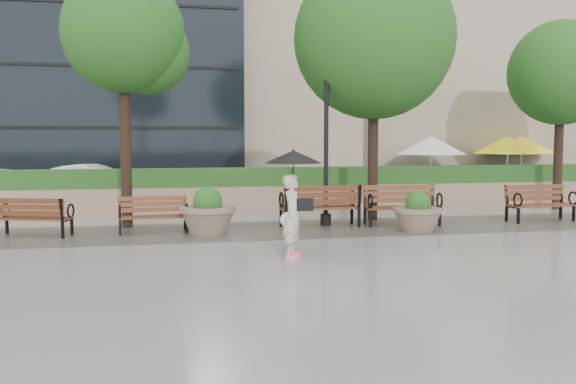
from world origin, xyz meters
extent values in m
plane|color=gray|center=(0.00, 0.00, 0.00)|extent=(100.00, 100.00, 0.00)
cube|color=#383330|center=(0.00, 3.00, 0.01)|extent=(28.00, 3.20, 0.01)
cube|color=#957860|center=(0.00, 7.00, 0.40)|extent=(24.00, 0.80, 0.80)
cube|color=#1E4D19|center=(0.00, 7.00, 1.08)|extent=(24.00, 0.75, 0.55)
cube|color=tan|center=(9.50, 10.00, 2.00)|extent=(10.00, 0.60, 4.00)
cube|color=#1E4D19|center=(9.00, 7.80, 0.45)|extent=(8.00, 0.50, 0.90)
cube|color=black|center=(0.00, 11.00, 0.00)|extent=(40.00, 7.00, 0.00)
cube|color=tan|center=(10.00, 23.00, 10.00)|extent=(18.00, 10.00, 20.00)
cube|color=brown|center=(-5.88, 3.17, 0.42)|extent=(1.78, 1.02, 0.05)
cube|color=brown|center=(-5.96, 2.92, 0.71)|extent=(1.66, 0.65, 0.40)
cube|color=black|center=(-5.89, 3.14, 0.22)|extent=(1.81, 1.11, 0.44)
torus|color=black|center=(-5.06, 3.08, 0.59)|extent=(0.16, 0.35, 0.35)
torus|color=black|center=(-6.59, 3.59, 0.59)|extent=(0.16, 0.35, 0.35)
cube|color=brown|center=(-3.17, 3.05, 0.40)|extent=(1.66, 0.58, 0.05)
cube|color=brown|center=(-3.19, 3.31, 0.68)|extent=(1.64, 0.20, 0.38)
cube|color=black|center=(-3.18, 3.08, 0.21)|extent=(1.67, 0.67, 0.42)
torus|color=black|center=(-3.94, 2.85, 0.56)|extent=(0.06, 0.34, 0.34)
torus|color=black|center=(-2.39, 2.93, 0.56)|extent=(0.06, 0.34, 0.34)
cube|color=brown|center=(1.00, 3.31, 0.50)|extent=(2.04, 0.66, 0.06)
cube|color=brown|center=(1.01, 2.99, 0.84)|extent=(2.03, 0.19, 0.48)
cube|color=black|center=(1.00, 3.27, 0.26)|extent=(2.05, 0.78, 0.52)
torus|color=black|center=(1.95, 3.54, 0.70)|extent=(0.07, 0.42, 0.42)
torus|color=black|center=(0.03, 3.48, 0.70)|extent=(0.07, 0.42, 0.42)
cube|color=brown|center=(3.16, 3.07, 0.48)|extent=(1.98, 0.71, 0.05)
cube|color=brown|center=(3.18, 3.37, 0.81)|extent=(1.95, 0.26, 0.46)
cube|color=black|center=(3.16, 3.10, 0.25)|extent=(1.99, 0.82, 0.50)
torus|color=black|center=(2.23, 2.93, 0.67)|extent=(0.08, 0.40, 0.40)
torus|color=black|center=(4.06, 2.81, 0.67)|extent=(0.08, 0.40, 0.40)
cube|color=brown|center=(7.13, 3.01, 0.45)|extent=(1.89, 0.70, 0.05)
cube|color=brown|center=(7.11, 3.30, 0.77)|extent=(1.86, 0.27, 0.44)
cube|color=black|center=(7.13, 3.04, 0.24)|extent=(1.90, 0.80, 0.47)
torus|color=black|center=(6.27, 2.76, 0.64)|extent=(0.08, 0.38, 0.38)
torus|color=black|center=(8.02, 2.89, 0.64)|extent=(0.08, 0.38, 0.38)
cylinder|color=#7F6B56|center=(-1.91, 2.66, 0.59)|extent=(1.34, 1.34, 0.11)
sphere|color=#1E4413|center=(-1.91, 2.66, 0.78)|extent=(0.69, 0.69, 0.69)
cylinder|color=#7F6B56|center=(3.12, 2.01, 0.53)|extent=(1.19, 1.19, 0.10)
sphere|color=#1E4413|center=(3.12, 2.01, 0.69)|extent=(0.62, 0.62, 0.62)
cylinder|color=black|center=(1.24, 3.58, 1.99)|extent=(0.12, 0.12, 3.98)
cylinder|color=black|center=(1.24, 3.58, 0.15)|extent=(0.28, 0.28, 0.30)
sphere|color=black|center=(1.24, 3.58, 4.03)|extent=(0.24, 0.24, 0.24)
cylinder|color=black|center=(-3.83, 4.30, 2.29)|extent=(0.28, 0.28, 4.59)
sphere|color=#1E4413|center=(-3.83, 4.30, 4.92)|extent=(3.05, 3.05, 3.05)
sphere|color=#1E4413|center=(-3.23, 4.60, 4.46)|extent=(2.14, 2.14, 2.14)
cylinder|color=black|center=(2.80, 4.40, 2.32)|extent=(0.28, 0.28, 4.65)
sphere|color=#1E4413|center=(2.80, 4.40, 4.98)|extent=(4.40, 4.40, 4.40)
sphere|color=#1E4413|center=(3.40, 4.70, 4.51)|extent=(3.08, 3.08, 3.08)
cylinder|color=black|center=(9.48, 5.73, 2.01)|extent=(0.28, 0.28, 4.03)
sphere|color=#1E4413|center=(9.48, 5.73, 4.31)|extent=(3.29, 3.29, 3.29)
sphere|color=#1E4413|center=(10.08, 6.03, 3.91)|extent=(2.30, 2.30, 2.30)
cylinder|color=black|center=(6.31, 8.31, 0.05)|extent=(0.40, 0.40, 0.10)
cylinder|color=#99999E|center=(6.31, 8.31, 1.10)|extent=(0.06, 0.06, 2.20)
cone|color=white|center=(6.31, 8.31, 2.00)|extent=(2.50, 2.50, 0.60)
cylinder|color=black|center=(9.40, 8.59, 0.05)|extent=(0.40, 0.40, 0.10)
cylinder|color=#99999E|center=(9.40, 8.59, 1.10)|extent=(0.06, 0.06, 2.20)
cone|color=yellow|center=(9.40, 8.59, 2.00)|extent=(2.50, 2.50, 0.60)
cylinder|color=black|center=(10.32, 9.19, 0.05)|extent=(0.40, 0.40, 0.10)
cylinder|color=#99999E|center=(10.32, 9.19, 1.10)|extent=(0.06, 0.06, 2.20)
cone|color=yellow|center=(10.32, 9.19, 2.00)|extent=(2.50, 2.50, 0.60)
imported|color=silver|center=(-7.95, 10.15, 0.62)|extent=(4.54, 2.57, 1.24)
imported|color=silver|center=(-5.15, 10.16, 0.68)|extent=(4.35, 2.41, 1.36)
imported|color=beige|center=(-0.56, -0.60, 0.86)|extent=(0.65, 0.74, 1.71)
cube|color=#F2598C|center=(-0.51, -0.49, 0.04)|extent=(0.20, 0.26, 0.09)
cube|color=#F2598C|center=(-0.62, -0.73, 0.04)|extent=(0.20, 0.26, 0.09)
cube|color=black|center=(-0.34, -0.65, 1.02)|extent=(0.23, 0.34, 0.24)
sphere|color=white|center=(-0.60, -0.34, 0.70)|extent=(0.30, 0.30, 0.30)
cylinder|color=black|center=(-0.54, -0.56, 1.50)|extent=(0.02, 0.02, 0.91)
cone|color=black|center=(-0.54, -0.56, 1.93)|extent=(1.11, 1.11, 0.24)
camera|label=1|loc=(-3.15, -12.49, 2.33)|focal=40.00mm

